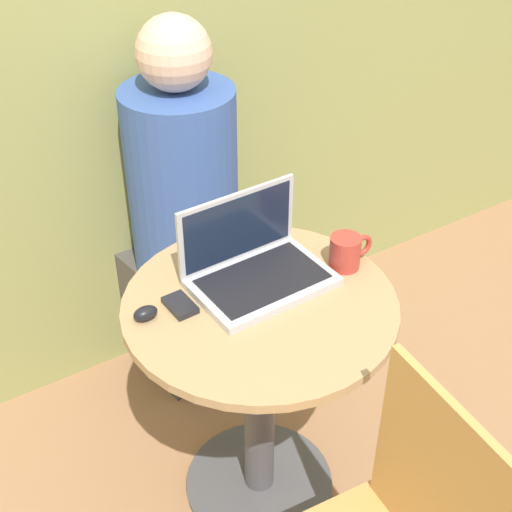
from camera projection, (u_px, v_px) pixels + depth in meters
The scene contains 7 objects.
ground_plane at pixel (259, 484), 2.19m from camera, with size 12.00×12.00×0.00m, color #9E704C.
round_table at pixel (260, 368), 1.90m from camera, with size 0.69×0.69×0.72m.
laptop at pixel (255, 265), 1.81m from camera, with size 0.35×0.25×0.22m.
cell_phone at pixel (180, 305), 1.74m from camera, with size 0.06×0.09×0.02m.
computer_mouse at pixel (145, 313), 1.70m from camera, with size 0.06×0.04×0.03m.
coffee_cup at pixel (346, 252), 1.86m from camera, with size 0.13×0.08×0.09m.
person_seated at pixel (177, 235), 2.34m from camera, with size 0.39×0.54×1.27m.
Camera 1 is at (-0.74, -1.15, 1.84)m, focal length 50.00 mm.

